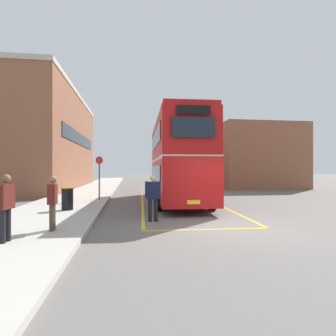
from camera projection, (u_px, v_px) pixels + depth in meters
ground_plane at (168, 191)px, 23.36m from camera, size 135.60×135.60×0.00m
sidewalk_left at (93, 189)px, 24.84m from camera, size 4.00×57.60×0.14m
brick_building_left at (46, 141)px, 26.56m from camera, size 6.54×19.58×9.17m
depot_building_right at (241, 158)px, 31.64m from camera, size 8.18×13.83×6.35m
double_decker_bus at (177, 159)px, 16.06m from camera, size 3.15×10.66×4.75m
single_deck_bus at (180, 171)px, 32.84m from camera, size 2.79×9.62×3.02m
pedestrian_boarding at (153, 194)px, 10.14m from camera, size 0.58×0.27×1.73m
pedestrian_waiting_near at (53, 199)px, 8.06m from camera, size 0.26×0.54×1.60m
pedestrian_waiting_far at (5, 203)px, 6.77m from camera, size 0.30×0.56×1.68m
litter_bin at (67, 199)px, 12.03m from camera, size 0.52×0.52×0.98m
bus_stop_sign at (99, 174)px, 15.94m from camera, size 0.43×0.14×2.52m
bay_marking_yellow at (182, 206)px, 14.12m from camera, size 4.72×12.74×0.01m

